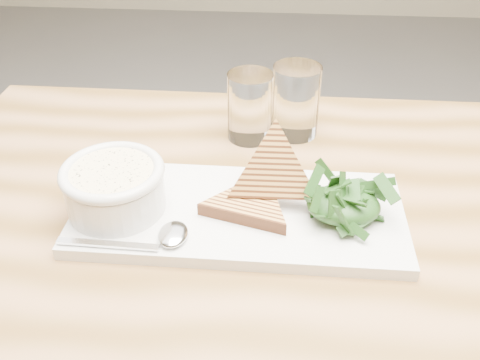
# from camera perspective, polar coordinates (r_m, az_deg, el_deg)

# --- Properties ---
(table_top) EXTENTS (1.11, 0.74, 0.04)m
(table_top) POSITION_cam_1_polar(r_m,az_deg,el_deg) (0.74, 4.96, -5.24)
(table_top) COLOR #A67547
(table_top) RESTS_ON ground
(table_leg_bl) EXTENTS (0.06, 0.06, 0.68)m
(table_leg_bl) POSITION_cam_1_polar(r_m,az_deg,el_deg) (1.31, -18.47, -6.78)
(table_leg_bl) COLOR #A67547
(table_leg_bl) RESTS_ON ground
(platter) EXTENTS (0.44, 0.20, 0.02)m
(platter) POSITION_cam_1_polar(r_m,az_deg,el_deg) (0.72, -0.12, -3.60)
(platter) COLOR white
(platter) RESTS_ON table_top
(soup_bowl) EXTENTS (0.13, 0.13, 0.05)m
(soup_bowl) POSITION_cam_1_polar(r_m,az_deg,el_deg) (0.72, -13.17, -1.25)
(soup_bowl) COLOR white
(soup_bowl) RESTS_ON platter
(soup) EXTENTS (0.11, 0.11, 0.01)m
(soup) POSITION_cam_1_polar(r_m,az_deg,el_deg) (0.70, -13.50, 0.75)
(soup) COLOR #FEE7B1
(soup) RESTS_ON soup_bowl
(bowl_rim) EXTENTS (0.14, 0.14, 0.01)m
(bowl_rim) POSITION_cam_1_polar(r_m,az_deg,el_deg) (0.70, -13.52, 0.88)
(bowl_rim) COLOR white
(bowl_rim) RESTS_ON soup_bowl
(sandwich_flat) EXTENTS (0.17, 0.17, 0.02)m
(sandwich_flat) POSITION_cam_1_polar(r_m,az_deg,el_deg) (0.71, 1.06, -2.57)
(sandwich_flat) COLOR #C58A41
(sandwich_flat) RESTS_ON platter
(sandwich_lean) EXTENTS (0.14, 0.14, 0.16)m
(sandwich_lean) POSITION_cam_1_polar(r_m,az_deg,el_deg) (0.70, 3.66, 0.89)
(sandwich_lean) COLOR #C58A41
(sandwich_lean) RESTS_ON sandwich_flat
(salad_base) EXTENTS (0.10, 0.08, 0.04)m
(salad_base) POSITION_cam_1_polar(r_m,az_deg,el_deg) (0.70, 10.99, -2.68)
(salad_base) COLOR black
(salad_base) RESTS_ON platter
(arugula_pile) EXTENTS (0.11, 0.10, 0.05)m
(arugula_pile) POSITION_cam_1_polar(r_m,az_deg,el_deg) (0.70, 11.07, -2.12)
(arugula_pile) COLOR #2B5B1F
(arugula_pile) RESTS_ON platter
(spoon_bowl) EXTENTS (0.04, 0.05, 0.01)m
(spoon_bowl) POSITION_cam_1_polar(r_m,az_deg,el_deg) (0.67, -7.15, -5.75)
(spoon_bowl) COLOR silver
(spoon_bowl) RESTS_ON platter
(spoon_handle) EXTENTS (0.13, 0.01, 0.00)m
(spoon_handle) POSITION_cam_1_polar(r_m,az_deg,el_deg) (0.67, -13.94, -6.64)
(spoon_handle) COLOR silver
(spoon_handle) RESTS_ON platter
(glass_near) EXTENTS (0.07, 0.07, 0.11)m
(glass_near) POSITION_cam_1_polar(r_m,az_deg,el_deg) (0.87, 1.08, 7.84)
(glass_near) COLOR white
(glass_near) RESTS_ON table_top
(glass_far) EXTENTS (0.08, 0.08, 0.12)m
(glass_far) POSITION_cam_1_polar(r_m,az_deg,el_deg) (0.89, 5.95, 8.38)
(glass_far) COLOR white
(glass_far) RESTS_ON table_top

